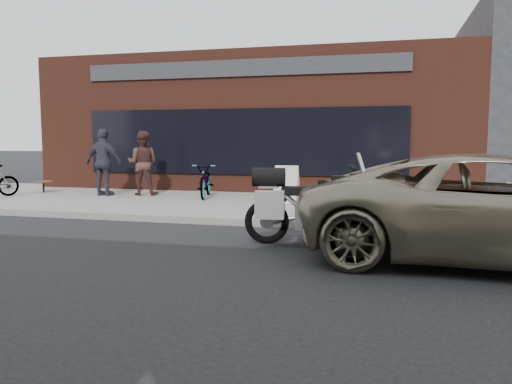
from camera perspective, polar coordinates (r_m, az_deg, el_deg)
ground at (r=6.38m, az=-7.69°, el=-10.14°), size 120.00×120.00×0.00m
near_sidewalk at (r=12.99m, az=4.04°, el=-1.48°), size 44.00×6.00×0.15m
storefront at (r=20.13m, az=2.10°, el=7.40°), size 14.00×10.07×4.50m
motorcycle at (r=8.38m, az=5.91°, el=-1.51°), size 2.46×0.99×1.56m
minivan at (r=7.93m, az=26.34°, el=-1.74°), size 5.77×2.90×1.57m
bicycle_front at (r=14.01m, az=-5.72°, el=1.29°), size 1.00×1.88×0.94m
sandwich_sign at (r=12.69m, az=3.53°, el=0.87°), size 0.62×0.57×0.96m
cafe_table at (r=16.62m, az=-23.13°, el=1.07°), size 0.61×0.61×0.35m
cafe_patron_left at (r=14.89m, az=-12.84°, el=3.24°), size 1.03×0.87×1.86m
cafe_patron_right at (r=15.01m, az=-16.99°, el=3.28°), size 1.17×0.56×1.93m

